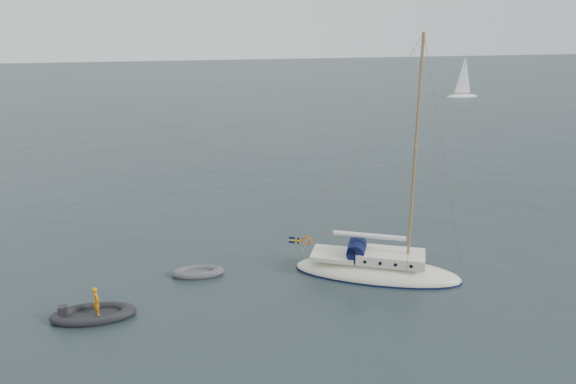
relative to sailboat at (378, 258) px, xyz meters
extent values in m
plane|color=black|center=(-2.95, 0.96, -1.03)|extent=(300.00, 300.00, 0.00)
ellipsoid|color=beige|center=(0.00, 0.00, -0.88)|extent=(9.12, 2.84, 1.52)
cube|color=beige|center=(0.71, 0.00, 0.16)|extent=(3.65, 1.92, 0.56)
cube|color=beige|center=(-2.43, 0.00, 0.00)|extent=(2.43, 1.92, 0.25)
cylinder|color=#0C1034|center=(-1.17, 0.00, 0.44)|extent=(0.97, 1.67, 0.97)
cube|color=#0C1034|center=(-1.37, 0.00, 0.64)|extent=(0.46, 1.67, 0.41)
cylinder|color=olive|center=(1.62, 0.00, 5.95)|extent=(0.15, 0.15, 12.15)
cylinder|color=olive|center=(1.62, 0.00, 6.56)|extent=(0.05, 2.23, 0.05)
cylinder|color=olive|center=(-0.51, 0.00, 1.24)|extent=(4.25, 0.10, 0.10)
cylinder|color=silver|center=(-0.51, 0.00, 1.30)|extent=(3.96, 0.28, 0.28)
cylinder|color=gray|center=(-4.05, 0.00, 0.43)|extent=(0.04, 2.23, 0.04)
torus|color=#D95800|center=(-4.11, 0.61, 0.43)|extent=(0.55, 0.10, 0.55)
cylinder|color=olive|center=(-4.41, 0.00, 0.33)|extent=(0.03, 0.03, 0.91)
cube|color=#0C145B|center=(-4.71, 0.00, 0.64)|extent=(0.61, 0.02, 0.38)
cube|color=yellow|center=(-4.71, 0.00, 0.64)|extent=(0.63, 0.03, 0.09)
cube|color=yellow|center=(-4.60, 0.00, 0.64)|extent=(0.09, 0.03, 0.41)
cylinder|color=black|center=(-0.61, 0.97, 0.16)|extent=(0.18, 0.06, 0.18)
cylinder|color=black|center=(-0.61, -0.97, 0.16)|extent=(0.18, 0.06, 0.18)
cylinder|color=black|center=(0.20, 0.97, 0.16)|extent=(0.18, 0.06, 0.18)
cylinder|color=black|center=(0.20, -0.97, 0.16)|extent=(0.18, 0.06, 0.18)
cylinder|color=black|center=(1.01, 0.97, 0.16)|extent=(0.18, 0.06, 0.18)
cylinder|color=black|center=(1.01, -0.97, 0.16)|extent=(0.18, 0.06, 0.18)
cylinder|color=black|center=(1.82, 0.97, 0.16)|extent=(0.18, 0.06, 0.18)
cylinder|color=black|center=(1.82, -0.97, 0.16)|extent=(0.18, 0.06, 0.18)
cube|color=#535459|center=(-9.75, 2.05, -0.91)|extent=(1.77, 0.73, 0.10)
cube|color=black|center=(-14.88, -1.57, -0.89)|extent=(2.50, 1.04, 0.12)
cube|color=black|center=(-16.23, -1.57, -0.57)|extent=(0.36, 0.36, 0.62)
imported|color=#C0750D|center=(-14.67, -1.57, -0.13)|extent=(0.49, 0.60, 1.43)
ellipsoid|color=silver|center=(38.71, 62.50, -0.99)|extent=(5.87, 1.96, 0.98)
cylinder|color=gray|center=(38.71, 62.50, 2.88)|extent=(0.10, 0.10, 6.85)
cone|color=silver|center=(38.66, 62.50, 2.88)|extent=(3.13, 3.13, 6.36)
camera|label=1|loc=(-10.59, -26.69, 12.92)|focal=35.00mm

